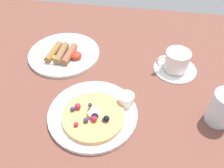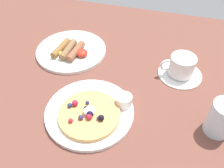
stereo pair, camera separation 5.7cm
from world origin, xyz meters
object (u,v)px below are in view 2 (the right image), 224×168
Objects in this scene: coffee_cup at (182,65)px; pancake_plate at (90,112)px; syrup_ramekin at (124,100)px; coffee_saucer at (180,74)px; water_glass at (221,118)px; breakfast_plate at (71,51)px.

pancake_plate is at bearing -134.69° from coffee_cup.
syrup_ramekin reaches higher than coffee_saucer.
water_glass is at bearing -1.88° from syrup_ramekin.
pancake_plate is at bearing -150.87° from syrup_ramekin.
breakfast_plate reaches higher than coffee_saucer.
pancake_plate is at bearing -173.26° from water_glass.
coffee_cup reaches higher than breakfast_plate.
coffee_cup is (-0.16, -0.05, 3.74)cm from coffee_saucer.
coffee_cup is at bearing -2.50° from breakfast_plate.
syrup_ramekin is 32.08cm from breakfast_plate.
pancake_plate and breakfast_plate have the same top height.
syrup_ramekin is 25.42cm from water_glass.
coffee_saucer is 3.74cm from coffee_cup.
breakfast_plate is (-16.16, 24.99, -0.02)cm from pancake_plate.
pancake_plate is 10.23cm from syrup_ramekin.
breakfast_plate is 39.38cm from coffee_saucer.
pancake_plate is 29.76cm from breakfast_plate.
breakfast_plate is at bearing 122.90° from pancake_plate.
coffee_saucer is 1.44× the size of water_glass.
pancake_plate is 32.93cm from coffee_cup.
coffee_saucer is at bearing -2.41° from breakfast_plate.
water_glass reaches higher than coffee_saucer.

